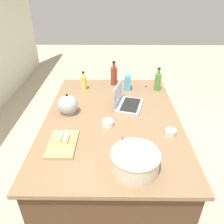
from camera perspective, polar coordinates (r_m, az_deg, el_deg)
The scene contains 20 objects.
ground_plane at distance 2.55m, azimuth 0.00°, elevation -18.63°, with size 12.00×12.00×0.00m, color #B7A88E.
island_counter at distance 2.23m, azimuth 0.00°, elevation -11.07°, with size 1.67×1.16×0.90m.
laptop at distance 2.11m, azimuth 3.48°, elevation 2.70°, with size 0.36×0.30×0.22m.
mixing_bowl_large at distance 1.43m, azimuth 5.89°, elevation -12.18°, with size 0.31×0.31×0.14m.
bottle_olive at distance 2.45m, azimuth 11.54°, elevation 7.63°, with size 0.07×0.07×0.25m.
bottle_oil at distance 2.44m, azimuth -7.18°, elevation 7.47°, with size 0.06×0.06×0.20m.
bottle_soy at distance 2.53m, azimuth 0.47°, elevation 9.27°, with size 0.07×0.07×0.27m.
kettle at distance 2.02m, azimuth -11.14°, elevation 1.76°, with size 0.21×0.18×0.20m.
cutting_board at distance 1.68m, azimuth -12.49°, elevation -7.91°, with size 0.32×0.20×0.02m, color tan.
butter_stick_left at distance 1.68m, azimuth -11.63°, elevation -6.56°, with size 0.11×0.04×0.04m, color #F4E58C.
butter_stick_right at distance 1.70m, azimuth -13.03°, elevation -6.21°, with size 0.11×0.04×0.04m, color #F4E58C.
ramekin_small at distance 1.83m, azimuth -1.08°, elevation -2.88°, with size 0.09×0.09×0.05m, color white.
ramekin_medium at distance 1.79m, azimuth 14.63°, elevation -4.96°, with size 0.09×0.09×0.04m, color beige.
candy_bag at distance 2.42m, azimuth 3.95°, elevation 7.52°, with size 0.09×0.06×0.17m, color #4CA5CC.
candy_0 at distance 1.63m, azimuth 9.51°, elevation -8.84°, with size 0.02×0.02×0.02m, color red.
candy_1 at distance 1.64m, azimuth 11.66°, elevation -9.05°, with size 0.02×0.02×0.02m, color red.
candy_2 at distance 1.70m, azimuth 2.68°, elevation -6.73°, with size 0.02×0.02×0.02m, color red.
candy_3 at distance 2.50m, azimuth 2.51°, elevation 6.47°, with size 0.01×0.01×0.01m, color green.
candy_4 at distance 2.54m, azimuth 8.61°, elevation 6.56°, with size 0.02×0.02×0.02m, color #CC3399.
candy_5 at distance 2.15m, azimuth 1.98°, elevation 2.11°, with size 0.02×0.02×0.02m, color red.
Camera 1 is at (-1.66, -0.02, 1.94)m, focal length 36.02 mm.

